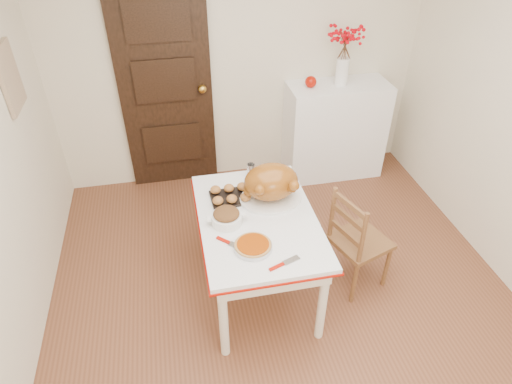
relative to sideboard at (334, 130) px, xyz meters
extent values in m
cube|color=brown|center=(-0.93, -1.78, -0.49)|extent=(3.50, 4.00, 0.00)
cube|color=beige|center=(-0.93, 0.22, 0.76)|extent=(3.50, 0.00, 2.50)
cube|color=black|center=(-1.63, 0.19, 0.54)|extent=(0.85, 0.06, 2.06)
cube|color=tan|center=(-2.66, -0.58, 1.01)|extent=(0.03, 0.35, 0.45)
cube|color=white|center=(0.00, 0.00, 0.00)|extent=(0.98, 0.44, 0.98)
sphere|color=#A50E02|center=(-0.29, 0.00, 0.55)|extent=(0.11, 0.11, 0.11)
cylinder|color=#8D3102|center=(-1.21, -1.76, 0.25)|extent=(0.30, 0.30, 0.05)
cylinder|color=white|center=(-1.06, -0.95, 0.27)|extent=(0.07, 0.07, 0.10)
camera|label=1|loc=(-1.60, -3.77, 2.18)|focal=31.10mm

